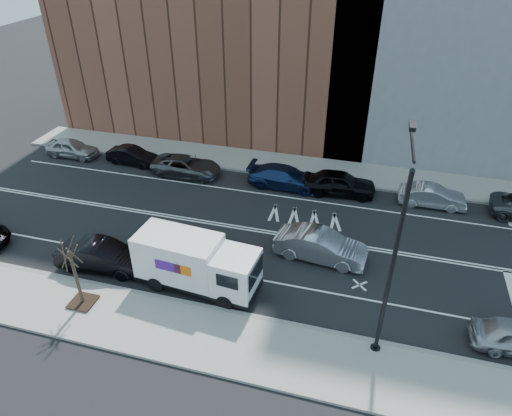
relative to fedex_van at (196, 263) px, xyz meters
The scene contains 17 objects.
ground 6.17m from the fedex_van, 69.57° to the left, with size 120.00×120.00×0.00m, color black.
sidewalk_near 4.08m from the fedex_van, 56.89° to the right, with size 44.00×3.60×0.15m, color gray.
sidewalk_far 14.62m from the fedex_van, 81.76° to the left, with size 44.00×3.60×0.15m, color gray.
curb_near 2.89m from the fedex_van, 33.84° to the right, with size 44.00×0.25×0.17m, color gray.
curb_far 12.85m from the fedex_van, 80.60° to the left, with size 44.00×0.25×0.17m, color gray.
road_markings 6.17m from the fedex_van, 69.57° to the left, with size 40.00×8.60×0.01m, color white, non-canonical shape.
streetlight 9.84m from the fedex_van, ahead, with size 0.44×4.02×9.34m.
street_tree 5.66m from the fedex_van, 150.35° to the right, with size 1.20×1.20×3.75m.
fedex_van is the anchor object (origin of this frame).
far_parked_a 19.09m from the fedex_van, 142.81° to the left, with size 1.70×4.21×1.44m, color #A7A7AC.
far_parked_b 15.33m from the fedex_van, 130.51° to the left, with size 1.40×4.01×1.32m, color black.
far_parked_c 12.30m from the fedex_van, 115.46° to the left, with size 2.35×5.09×1.41m, color #4C5054.
far_parked_d 11.53m from the fedex_van, 79.55° to the left, with size 2.11×5.18×1.50m, color navy.
far_parked_e 12.81m from the fedex_van, 62.56° to the left, with size 1.97×4.89×1.66m, color black.
far_parked_f 16.58m from the fedex_van, 43.75° to the left, with size 1.48×4.25×1.40m, color #B2B2B7.
driving_sedan 7.01m from the fedex_van, 34.90° to the left, with size 1.77×5.08×1.67m, color #A8A8AD.
near_parked_rear_a 5.46m from the fedex_van, behind, with size 1.71×4.91×1.62m, color black.
Camera 1 is at (5.56, -21.88, 16.16)m, focal length 32.00 mm.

